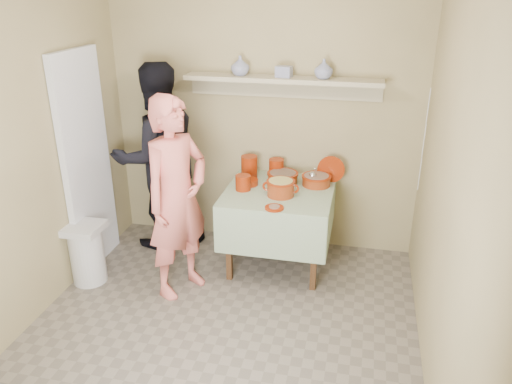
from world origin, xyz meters
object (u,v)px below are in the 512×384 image
(person_helper, at_px, (158,158))
(cazuela_rice, at_px, (281,187))
(serving_table, at_px, (279,202))
(person_cook, at_px, (177,199))
(trash_bin, at_px, (87,253))

(person_helper, relative_size, cazuela_rice, 5.59)
(person_helper, xyz_separation_m, cazuela_rice, (1.27, -0.29, -0.08))
(person_helper, height_order, cazuela_rice, person_helper)
(serving_table, relative_size, cazuela_rice, 2.95)
(person_cook, distance_m, person_helper, 0.92)
(person_cook, xyz_separation_m, trash_bin, (-0.86, -0.07, -0.58))
(person_cook, bearing_deg, serving_table, -23.63)
(serving_table, bearing_deg, trash_bin, -157.09)
(person_cook, height_order, cazuela_rice, person_cook)
(person_helper, relative_size, serving_table, 1.90)
(serving_table, xyz_separation_m, trash_bin, (-1.61, -0.68, -0.36))
(trash_bin, bearing_deg, cazuela_rice, 18.71)
(serving_table, bearing_deg, person_helper, 172.18)
(person_helper, height_order, trash_bin, person_helper)
(serving_table, bearing_deg, person_cook, -141.01)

